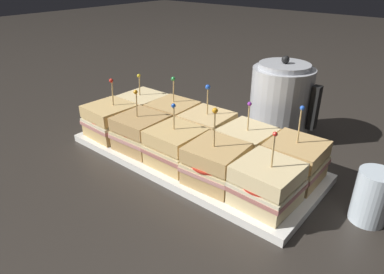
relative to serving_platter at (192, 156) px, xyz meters
The scene contains 14 objects.
ground_plane 0.01m from the serving_platter, ahead, with size 6.00×6.00×0.00m, color #2D2823.
serving_platter is the anchor object (origin of this frame).
sandwich_front_far_left 0.24m from the serving_platter, 165.52° to the right, with size 0.12×0.12×0.15m.
sandwich_front_left 0.14m from the serving_platter, 153.47° to the right, with size 0.12×0.12×0.15m.
sandwich_front_center 0.08m from the serving_platter, 89.58° to the right, with size 0.11×0.11×0.14m.
sandwich_front_right 0.14m from the serving_platter, 27.44° to the right, with size 0.12×0.12×0.17m.
sandwich_front_far_right 0.24m from the serving_platter, 14.00° to the right, with size 0.12×0.12×0.15m.
sandwich_back_far_left 0.24m from the serving_platter, 165.92° to the left, with size 0.12×0.12×0.14m.
sandwich_back_left 0.14m from the serving_platter, 153.31° to the left, with size 0.12×0.12×0.15m.
sandwich_back_center 0.08m from the serving_platter, 89.06° to the left, with size 0.12×0.12×0.16m.
sandwich_back_right 0.14m from the serving_platter, 26.00° to the left, with size 0.12×0.12×0.15m.
sandwich_back_far_right 0.25m from the serving_platter, 13.84° to the left, with size 0.11×0.11×0.16m.
kettle_steel 0.29m from the serving_platter, 69.71° to the left, with size 0.18×0.16×0.22m.
drinking_glass 0.40m from the serving_platter, ahead, with size 0.06×0.06×0.10m.
Camera 1 is at (0.46, -0.55, 0.43)m, focal length 32.00 mm.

